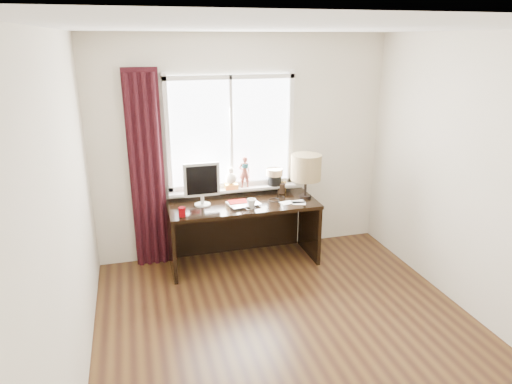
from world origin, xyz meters
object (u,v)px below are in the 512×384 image
object	(u,v)px
desk	(241,220)
monitor	(202,182)
red_cup	(182,212)
table_lamp	(306,168)
laptop	(246,205)
mug	(251,203)

from	to	relation	value
desk	monitor	bearing A→B (deg)	-174.01
red_cup	table_lamp	bearing A→B (deg)	8.31
red_cup	desk	bearing A→B (deg)	24.65
laptop	monitor	world-z (taller)	monitor
red_cup	desk	distance (m)	0.84
laptop	table_lamp	size ratio (longest dim) A/B	0.67
mug	monitor	distance (m)	0.60
laptop	red_cup	xyz separation A→B (m)	(-0.72, -0.10, 0.04)
laptop	desk	world-z (taller)	laptop
laptop	table_lamp	bearing A→B (deg)	-4.27
mug	desk	bearing A→B (deg)	101.72
red_cup	table_lamp	world-z (taller)	table_lamp
mug	red_cup	distance (m)	0.77
desk	table_lamp	distance (m)	0.97
desk	laptop	bearing A→B (deg)	-90.23
mug	desk	size ratio (longest dim) A/B	0.06
laptop	desk	xyz separation A→B (m)	(0.00, 0.22, -0.26)
red_cup	monitor	world-z (taller)	monitor
monitor	desk	bearing A→B (deg)	5.99
mug	monitor	world-z (taller)	monitor
red_cup	monitor	bearing A→B (deg)	47.08
laptop	mug	bearing A→B (deg)	-47.99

